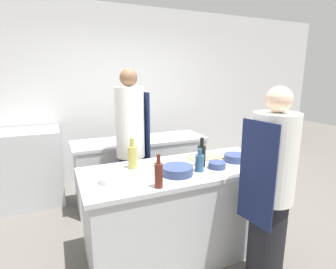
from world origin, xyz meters
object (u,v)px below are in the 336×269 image
object	(u,v)px
bottle_olive_oil	(133,156)
bottle_vinegar	(159,174)
bowl_ceramic_blue	(177,170)
cup	(157,163)
chef_at_prep_near	(270,192)
bottle_cooking_oil	(202,155)
bowl_mixing_large	(217,165)
chef_at_stove	(131,149)
oven_range	(27,168)
bowl_prep_small	(113,179)
bowl_wooden_salad	(235,158)
bottle_wine	(265,152)
bottle_sauce	(200,162)

from	to	relation	value
bottle_olive_oil	bottle_vinegar	distance (m)	0.51
bowl_ceramic_blue	cup	xyz separation A→B (m)	(-0.08, 0.26, -0.00)
chef_at_prep_near	bottle_cooking_oil	distance (m)	0.70
bottle_olive_oil	bowl_mixing_large	bearing A→B (deg)	-23.75
chef_at_stove	bottle_cooking_oil	world-z (taller)	chef_at_stove
bowl_ceramic_blue	bottle_olive_oil	bearing A→B (deg)	134.20
oven_range	bottle_vinegar	xyz separation A→B (m)	(1.10, -2.07, 0.48)
bowl_mixing_large	bowl_prep_small	size ratio (longest dim) A/B	0.71
bowl_ceramic_blue	cup	size ratio (longest dim) A/B	3.62
bottle_vinegar	bowl_wooden_salad	size ratio (longest dim) A/B	1.22
chef_at_prep_near	bottle_wine	size ratio (longest dim) A/B	6.73
bottle_olive_oil	oven_range	bearing A→B (deg)	123.69
bowl_mixing_large	chef_at_stove	bearing A→B (deg)	125.05
bowl_ceramic_blue	bowl_wooden_salad	distance (m)	0.71
chef_at_stove	bottle_vinegar	bearing A→B (deg)	-13.42
oven_range	bowl_prep_small	bearing A→B (deg)	-66.20
oven_range	bottle_cooking_oil	xyz separation A→B (m)	(1.66, -1.78, 0.48)
bottle_wine	bottle_cooking_oil	xyz separation A→B (m)	(-0.66, 0.13, 0.01)
chef_at_stove	bottle_olive_oil	size ratio (longest dim) A/B	6.28
bottle_olive_oil	chef_at_stove	bearing A→B (deg)	76.02
bowl_ceramic_blue	bowl_wooden_salad	xyz separation A→B (m)	(0.70, 0.10, -0.00)
bottle_wine	bottle_sauce	distance (m)	0.74
bottle_wine	bottle_cooking_oil	world-z (taller)	bottle_cooking_oil
bottle_cooking_oil	bottle_sauce	world-z (taller)	bottle_cooking_oil
bottle_vinegar	bottle_sauce	distance (m)	0.51
chef_at_prep_near	bowl_wooden_salad	xyz separation A→B (m)	(0.12, 0.61, 0.09)
oven_range	bowl_ceramic_blue	distance (m)	2.36
bottle_olive_oil	cup	size ratio (longest dim) A/B	3.74
bottle_cooking_oil	bottle_sauce	xyz separation A→B (m)	(-0.09, -0.11, -0.03)
bottle_olive_oil	bottle_cooking_oil	bearing A→B (deg)	-19.10
oven_range	bottle_vinegar	distance (m)	2.40
bottle_sauce	chef_at_prep_near	bearing A→B (deg)	-55.45
bottle_wine	bowl_ceramic_blue	size ratio (longest dim) A/B	0.89
chef_at_stove	bowl_ceramic_blue	xyz separation A→B (m)	(0.18, -0.85, 0.00)
bowl_wooden_salad	bottle_sauce	bearing A→B (deg)	-167.90
bottle_vinegar	bottle_cooking_oil	size ratio (longest dim) A/B	0.96
bottle_wine	bowl_prep_small	bearing A→B (deg)	176.78
chef_at_prep_near	bowl_ceramic_blue	distance (m)	0.78
bottle_sauce	bowl_mixing_large	world-z (taller)	bottle_sauce
bottle_olive_oil	chef_at_prep_near	bearing A→B (deg)	-43.37
bowl_prep_small	chef_at_prep_near	bearing A→B (deg)	-27.16
bowl_prep_small	bottle_vinegar	bearing A→B (deg)	-39.76
bowl_prep_small	bowl_ceramic_blue	size ratio (longest dim) A/B	0.81
oven_range	bottle_olive_oil	xyz separation A→B (m)	(1.04, -1.57, 0.48)
bottle_wine	chef_at_prep_near	bearing A→B (deg)	-128.36
oven_range	bottle_sauce	xyz separation A→B (m)	(1.58, -1.89, 0.45)
bottle_wine	bottle_sauce	xyz separation A→B (m)	(-0.74, 0.02, -0.01)
chef_at_stove	cup	world-z (taller)	chef_at_stove
bottle_cooking_oil	bowl_mixing_large	distance (m)	0.17
bottle_cooking_oil	cup	bearing A→B (deg)	158.23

